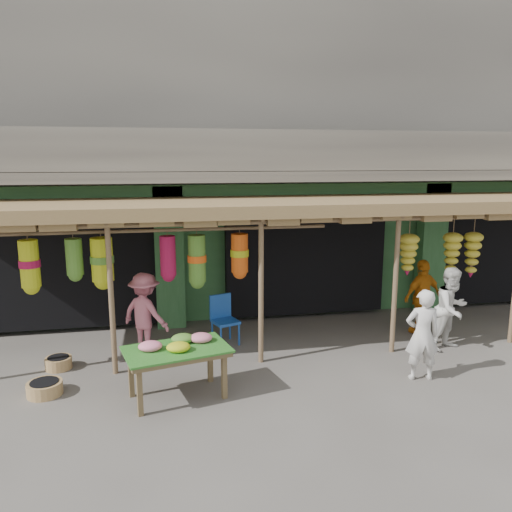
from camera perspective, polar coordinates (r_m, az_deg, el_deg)
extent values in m
plane|color=#514C47|center=(9.63, 9.25, -10.70)|extent=(80.00, 80.00, 0.00)
cube|color=gray|center=(13.81, 2.45, 17.14)|extent=(16.00, 6.00, 4.00)
cube|color=#2D6033|center=(14.03, 2.19, 2.72)|extent=(16.00, 5.70, 3.00)
cube|color=gray|center=(10.51, 6.67, 9.12)|extent=(16.00, 0.90, 0.22)
cube|color=gray|center=(10.12, 7.43, 11.85)|extent=(16.00, 0.10, 0.80)
cube|color=#2D6033|center=(10.91, 5.98, 7.36)|extent=(16.00, 0.35, 0.35)
cube|color=yellow|center=(10.52, -21.08, 6.00)|extent=(1.70, 0.06, 0.55)
cube|color=#B21414|center=(10.48, -21.12, 5.98)|extent=(1.30, 0.02, 0.30)
cube|color=black|center=(11.72, -19.76, -0.38)|extent=(3.60, 2.00, 2.50)
cube|color=black|center=(12.00, 4.52, 0.52)|extent=(3.60, 2.00, 2.50)
cube|color=black|center=(14.17, 24.40, 1.19)|extent=(3.60, 2.00, 2.50)
cube|color=#2D6033|center=(10.62, -9.85, -0.20)|extent=(0.60, 0.35, 3.00)
cube|color=#2D6033|center=(12.28, 19.37, 0.87)|extent=(0.60, 0.35, 3.00)
cylinder|color=brown|center=(8.51, -16.21, -4.72)|extent=(0.09, 0.09, 2.60)
cylinder|color=brown|center=(8.64, 0.58, -4.03)|extent=(0.09, 0.09, 2.60)
cylinder|color=brown|center=(9.45, 15.62, -3.12)|extent=(0.09, 0.09, 2.60)
cylinder|color=brown|center=(8.74, 8.67, 4.05)|extent=(12.90, 0.08, 0.08)
cylinder|color=brown|center=(8.65, -9.75, 2.94)|extent=(5.50, 0.06, 0.06)
cube|color=brown|center=(9.83, 7.92, 5.91)|extent=(14.00, 2.70, 0.22)
cube|color=brown|center=(7.39, -13.14, -15.05)|extent=(0.09, 0.09, 0.67)
cube|color=brown|center=(7.70, -3.65, -13.65)|extent=(0.09, 0.09, 0.67)
cube|color=brown|center=(7.95, -14.08, -13.13)|extent=(0.09, 0.09, 0.67)
cube|color=brown|center=(8.24, -5.26, -11.95)|extent=(0.09, 0.09, 0.67)
cube|color=brown|center=(7.65, -9.05, -10.87)|extent=(1.63, 1.16, 0.06)
cube|color=#26661E|center=(7.63, -9.06, -10.50)|extent=(1.69, 1.22, 0.03)
ellipsoid|color=pink|center=(7.62, -12.00, -10.05)|extent=(0.35, 0.29, 0.15)
ellipsoid|color=#C5CE1A|center=(7.51, -8.86, -10.25)|extent=(0.35, 0.29, 0.15)
ellipsoid|color=pink|center=(7.82, -6.33, -9.28)|extent=(0.35, 0.29, 0.15)
ellipsoid|color=#568E2F|center=(7.83, -8.37, -9.32)|extent=(0.35, 0.29, 0.15)
cylinder|color=#18489D|center=(9.57, -4.03, -9.35)|extent=(0.04, 0.04, 0.43)
cylinder|color=#18489D|center=(9.73, -1.96, -8.96)|extent=(0.04, 0.04, 0.43)
cylinder|color=#18489D|center=(9.90, -5.02, -8.65)|extent=(0.04, 0.04, 0.43)
cylinder|color=#18489D|center=(10.06, -3.01, -8.30)|extent=(0.04, 0.04, 0.43)
cube|color=#18489D|center=(9.73, -3.52, -7.50)|extent=(0.57, 0.57, 0.05)
cube|color=#18489D|center=(9.84, -4.10, -5.73)|extent=(0.44, 0.19, 0.48)
cylinder|color=olive|center=(8.52, -23.00, -13.76)|extent=(0.69, 0.69, 0.20)
cylinder|color=#9A7A47|center=(9.39, -21.63, -11.29)|extent=(0.47, 0.47, 0.20)
imported|color=silver|center=(8.57, 18.47, -8.54)|extent=(0.61, 0.45, 1.52)
imported|color=silver|center=(10.07, 21.45, -5.62)|extent=(0.93, 0.83, 1.57)
imported|color=orange|center=(10.77, 18.48, -4.43)|extent=(0.98, 0.60, 1.55)
imported|color=#CA6B7D|center=(9.41, -12.55, -6.44)|extent=(1.12, 1.06, 1.52)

